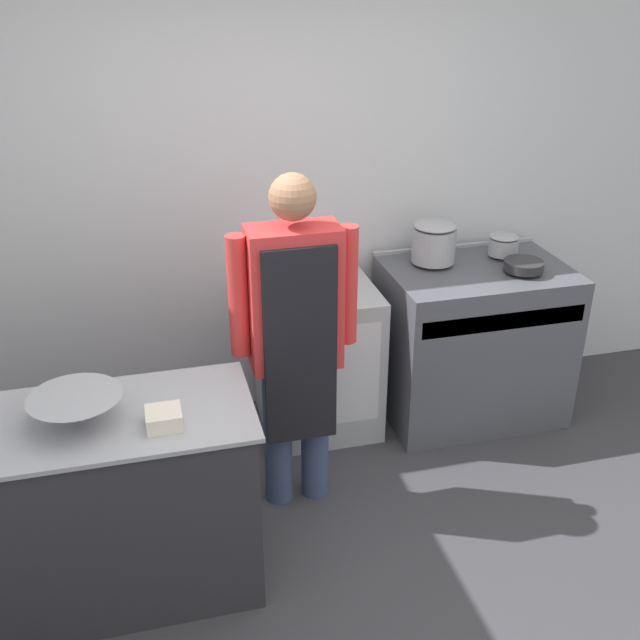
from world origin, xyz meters
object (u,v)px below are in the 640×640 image
stove (472,341)px  saute_pan (524,265)px  fridge_unit (318,359)px  plastic_tub (164,418)px  stock_pot (434,242)px  sauce_pot (503,244)px  mixing_bowl (77,410)px  person_cook (295,330)px

stove → saute_pan: 0.57m
fridge_unit → saute_pan: (1.13, -0.20, 0.54)m
plastic_tub → saute_pan: 2.25m
stock_pot → saute_pan: 0.51m
saute_pan → stock_pot: bearing=150.3°
plastic_tub → saute_pan: bearing=24.9°
fridge_unit → sauce_pot: size_ratio=5.02×
mixing_bowl → stock_pot: size_ratio=1.48×
mixing_bowl → sauce_pot: (2.37, 1.10, 0.08)m
sauce_pot → stove: bearing=-148.5°
stove → mixing_bowl: bearing=-155.8°
stove → saute_pan: size_ratio=4.67×
stove → plastic_tub: bearing=-149.7°
person_cook → stock_pot: 1.18m
person_cook → fridge_unit: bearing=66.8°
fridge_unit → person_cook: 0.86m
person_cook → sauce_pot: (1.40, 0.68, 0.05)m
mixing_bowl → saute_pan: (2.37, 0.85, 0.04)m
saute_pan → person_cook: bearing=-163.1°
mixing_bowl → sauce_pot: bearing=24.9°
stock_pot → sauce_pot: 0.44m
fridge_unit → sauce_pot: (1.13, 0.05, 0.58)m
person_cook → plastic_tub: (-0.64, -0.52, -0.05)m
stock_pot → mixing_bowl: bearing=-150.4°
stock_pot → fridge_unit: bearing=-176.2°
stove → plastic_tub: stove is taller
mixing_bowl → plastic_tub: bearing=-17.7°
mixing_bowl → plastic_tub: size_ratio=2.65×
fridge_unit → stock_pot: (0.69, 0.05, 0.64)m
fridge_unit → mixing_bowl: size_ratio=2.38×
fridge_unit → plastic_tub: plastic_tub is taller
plastic_tub → sauce_pot: 2.37m
saute_pan → sauce_pot: (0.00, 0.25, 0.04)m
plastic_tub → stock_pot: stock_pot is taller
sauce_pot → person_cook: bearing=-154.3°
person_cook → plastic_tub: 0.83m
stove → sauce_pot: 0.60m
person_cook → plastic_tub: size_ratio=12.34×
plastic_tub → person_cook: bearing=39.3°
stove → person_cook: bearing=-155.3°
plastic_tub → sauce_pot: sauce_pot is taller
mixing_bowl → saute_pan: size_ratio=1.66×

